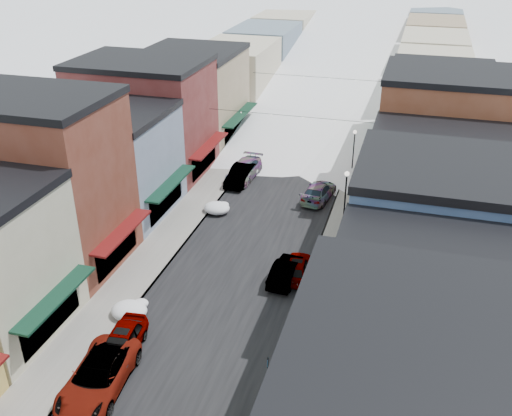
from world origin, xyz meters
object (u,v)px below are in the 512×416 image
Objects in this scene: car_silver_sedan at (122,342)px; car_dark_hatch at (241,175)px; streetlamp_near at (346,191)px; car_green_sedan at (286,271)px; trash_can at (305,310)px; car_white_suv at (98,376)px.

car_dark_hatch is (-0.57, 24.79, 0.03)m from car_silver_sedan.
streetlamp_near reaches higher than car_dark_hatch.
streetlamp_near reaches higher than car_silver_sedan.
car_green_sedan is 4.41× the size of trash_can.
car_dark_hatch is 21.27m from trash_can.
car_dark_hatch reaches higher than car_green_sedan.
car_white_suv is 1.31× the size of streetlamp_near.
car_silver_sedan is at bearing -86.69° from car_dark_hatch.
car_dark_hatch is 16.84m from car_green_sedan.
trash_can is (9.35, 8.98, -0.20)m from car_white_suv.
car_dark_hatch is at bearing 85.47° from car_silver_sedan.
car_white_suv is 27.71m from car_dark_hatch.
car_dark_hatch is 1.07× the size of streetlamp_near.
car_white_suv is at bearing -114.50° from streetlamp_near.
car_silver_sedan is 1.06× the size of car_green_sedan.
car_white_suv is 14.73m from car_green_sedan.
streetlamp_near is at bearing 87.31° from trash_can.
car_silver_sedan is at bearing 56.60° from car_green_sedan.
car_dark_hatch is at bearing 118.29° from trash_can.
streetlamp_near is (10.68, -5.87, 2.29)m from car_dark_hatch.
car_green_sedan is (7.20, 12.85, -0.13)m from car_white_suv.
car_green_sedan reaches higher than trash_can.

